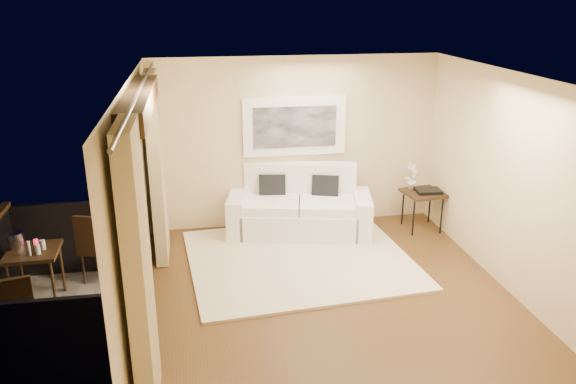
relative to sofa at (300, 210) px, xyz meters
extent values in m
plane|color=#563919|center=(0.01, -2.10, -0.37)|extent=(5.00, 5.00, 0.00)
plane|color=white|center=(0.01, -2.10, 2.33)|extent=(5.00, 5.00, 0.00)
plane|color=beige|center=(0.01, 0.40, 0.98)|extent=(4.50, 0.00, 4.50)
plane|color=beige|center=(0.01, -4.60, 0.98)|extent=(4.50, 0.00, 4.50)
plane|color=beige|center=(2.26, -2.10, 0.98)|extent=(0.00, 5.00, 5.00)
plane|color=beige|center=(-2.24, -0.25, 0.98)|extent=(0.00, 2.70, 2.70)
plane|color=beige|center=(-2.24, -3.95, 0.98)|extent=(0.00, 2.70, 2.70)
plane|color=beige|center=(-2.24, -2.10, 2.18)|extent=(0.00, 2.40, 2.40)
cube|color=#301F10|center=(-2.12, -2.10, 2.15)|extent=(0.28, 2.40, 0.22)
cube|color=#605B56|center=(-3.14, -2.10, -0.43)|extent=(1.80, 2.60, 0.12)
cube|color=black|center=(-3.14, -0.83, 0.13)|extent=(1.80, 0.06, 1.00)
cube|color=black|center=(-3.14, -3.37, 0.13)|extent=(1.80, 0.06, 1.00)
cube|color=tan|center=(-2.10, -0.55, 0.95)|extent=(0.16, 0.75, 2.62)
cube|color=tan|center=(-2.10, -3.65, 0.95)|extent=(0.16, 0.75, 2.62)
cylinder|color=#4C473F|center=(-2.10, -2.10, 2.26)|extent=(0.04, 4.80, 0.04)
cube|color=white|center=(-0.02, 0.37, 1.25)|extent=(1.62, 0.05, 0.92)
cube|color=black|center=(-0.02, 0.34, 1.25)|extent=(1.30, 0.02, 0.64)
cube|color=beige|center=(-0.20, -1.01, -0.35)|extent=(3.26, 2.90, 0.04)
cube|color=white|center=(-0.02, -0.08, -0.15)|extent=(1.93, 1.28, 0.44)
cube|color=white|center=(0.06, 0.28, 0.25)|extent=(1.78, 0.59, 0.85)
cube|color=white|center=(-0.96, 0.12, -0.05)|extent=(0.44, 0.97, 0.65)
cube|color=white|center=(0.93, -0.28, -0.05)|extent=(0.44, 0.97, 0.65)
cube|color=white|center=(-0.44, -0.02, 0.14)|extent=(0.99, 0.99, 0.15)
cube|color=white|center=(0.39, -0.20, 0.14)|extent=(0.99, 0.99, 0.15)
cube|color=black|center=(-0.40, 0.22, 0.32)|extent=(0.44, 0.24, 0.43)
cube|color=black|center=(0.41, 0.04, 0.32)|extent=(0.46, 0.32, 0.43)
cube|color=#301F10|center=(1.94, -0.22, 0.24)|extent=(0.66, 0.66, 0.04)
cylinder|color=black|center=(1.71, -0.45, -0.08)|extent=(0.03, 0.03, 0.59)
cylinder|color=black|center=(2.17, -0.45, -0.08)|extent=(0.03, 0.03, 0.59)
cylinder|color=black|center=(1.71, 0.01, -0.08)|extent=(0.03, 0.03, 0.59)
cylinder|color=black|center=(2.17, 0.01, -0.08)|extent=(0.03, 0.03, 0.59)
cube|color=black|center=(2.00, -0.26, 0.28)|extent=(0.39, 0.30, 0.05)
imported|color=white|center=(1.80, -0.07, 0.48)|extent=(0.28, 0.27, 0.44)
cube|color=#301F10|center=(-3.54, -1.59, 0.30)|extent=(0.61, 0.61, 0.05)
cylinder|color=#301F10|center=(-3.78, -1.84, -0.05)|extent=(0.04, 0.04, 0.65)
cylinder|color=#301F10|center=(-3.30, -1.84, -0.05)|extent=(0.04, 0.04, 0.65)
cylinder|color=#301F10|center=(-3.78, -1.35, -0.05)|extent=(0.04, 0.04, 0.65)
cylinder|color=#301F10|center=(-3.30, -1.35, -0.05)|extent=(0.04, 0.04, 0.65)
cube|color=#301F10|center=(-2.87, -1.10, 0.07)|extent=(0.53, 0.53, 0.05)
cube|color=#301F10|center=(-2.93, -1.27, 0.32)|extent=(0.41, 0.18, 0.54)
cylinder|color=#301F10|center=(-2.65, -1.00, -0.16)|extent=(0.03, 0.03, 0.42)
cylinder|color=#301F10|center=(-2.97, -0.88, -0.16)|extent=(0.03, 0.03, 0.42)
cylinder|color=#301F10|center=(-2.76, -1.31, -0.16)|extent=(0.03, 0.03, 0.42)
cylinder|color=#301F10|center=(-3.08, -1.20, -0.16)|extent=(0.03, 0.03, 0.42)
cube|color=#301F10|center=(-3.38, -3.10, 0.09)|extent=(0.52, 0.52, 0.05)
cube|color=#301F10|center=(-3.42, -2.91, 0.34)|extent=(0.43, 0.15, 0.56)
cylinder|color=#301F10|center=(-3.17, -3.23, -0.15)|extent=(0.03, 0.03, 0.44)
cylinder|color=#301F10|center=(-3.25, -2.89, -0.15)|extent=(0.03, 0.03, 0.44)
cylinder|color=silver|center=(-3.73, -1.50, 0.43)|extent=(0.18, 0.18, 0.20)
cylinder|color=#F71638|center=(-3.53, -1.44, 0.36)|extent=(0.06, 0.06, 0.07)
cylinder|color=silver|center=(-3.53, -1.73, 0.42)|extent=(0.04, 0.04, 0.18)
cylinder|color=white|center=(-3.44, -1.71, 0.39)|extent=(0.06, 0.06, 0.12)
cylinder|color=silver|center=(-3.41, -1.59, 0.39)|extent=(0.06, 0.06, 0.12)
camera|label=1|loc=(-1.57, -8.06, 3.20)|focal=35.00mm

